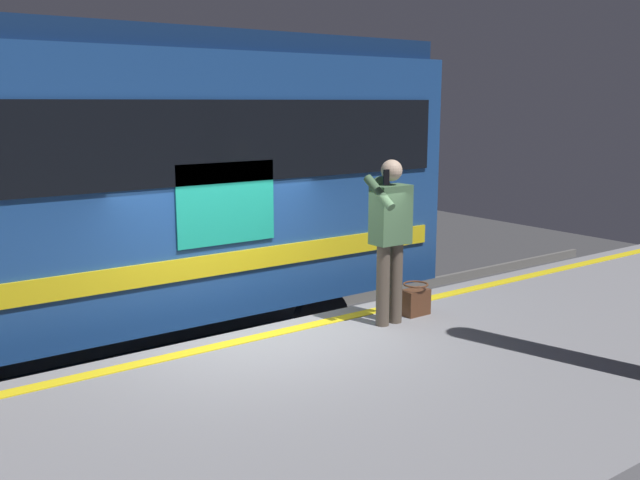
% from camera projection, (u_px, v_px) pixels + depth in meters
% --- Properties ---
extents(ground_plane, '(24.90, 24.90, 0.00)m').
position_uv_depth(ground_plane, '(260.00, 424.00, 7.57)').
color(ground_plane, '#3D3D3F').
extents(platform, '(15.49, 3.89, 1.10)m').
position_uv_depth(platform, '(379.00, 447.00, 5.92)').
color(platform, gray).
rests_on(platform, ground).
extents(safety_line, '(15.18, 0.16, 0.01)m').
position_uv_depth(safety_line, '(273.00, 334.00, 7.12)').
color(safety_line, yellow).
rests_on(safety_line, platform).
extents(track_rail_near, '(20.13, 0.08, 0.16)m').
position_uv_depth(track_rail_near, '(194.00, 372.00, 8.81)').
color(track_rail_near, slate).
rests_on(track_rail_near, ground).
extents(track_rail_far, '(20.13, 0.08, 0.16)m').
position_uv_depth(track_rail_far, '(148.00, 341.00, 9.94)').
color(track_rail_far, slate).
rests_on(track_rail_far, ground).
extents(train_carriage, '(10.17, 3.08, 4.03)m').
position_uv_depth(train_carriage, '(20.00, 179.00, 7.91)').
color(train_carriage, '#1E478C').
rests_on(train_carriage, ground).
extents(passenger, '(0.57, 0.55, 1.73)m').
position_uv_depth(passenger, '(390.00, 228.00, 7.26)').
color(passenger, brown).
rests_on(passenger, platform).
extents(handbag, '(0.30, 0.28, 0.35)m').
position_uv_depth(handbag, '(415.00, 301.00, 7.73)').
color(handbag, '#59331E').
rests_on(handbag, platform).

